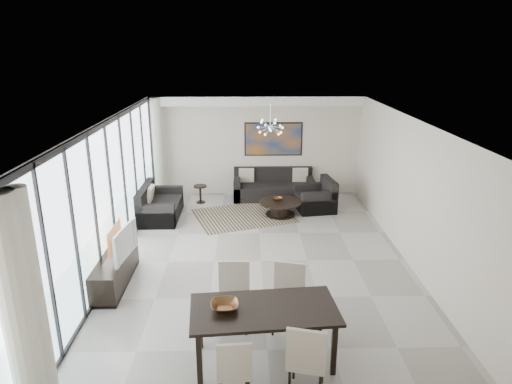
{
  "coord_description": "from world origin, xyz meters",
  "views": [
    {
      "loc": [
        -0.3,
        -8.52,
        4.28
      ],
      "look_at": [
        -0.09,
        0.77,
        1.25
      ],
      "focal_mm": 32.0,
      "sensor_mm": 36.0,
      "label": 1
    }
  ],
  "objects_px": {
    "dining_table": "(264,314)",
    "coffee_table": "(280,207)",
    "sofa_main": "(274,188)",
    "tv_console": "(114,270)",
    "television": "(120,242)"
  },
  "relations": [
    {
      "from": "dining_table",
      "to": "sofa_main",
      "type": "bearing_deg",
      "value": 85.54
    },
    {
      "from": "sofa_main",
      "to": "coffee_table",
      "type": "bearing_deg",
      "value": -86.39
    },
    {
      "from": "television",
      "to": "dining_table",
      "type": "xyz_separation_m",
      "value": [
        2.54,
        -2.22,
        -0.09
      ]
    },
    {
      "from": "sofa_main",
      "to": "television",
      "type": "relative_size",
      "value": 2.26
    },
    {
      "from": "coffee_table",
      "to": "tv_console",
      "type": "distance_m",
      "value": 4.85
    },
    {
      "from": "coffee_table",
      "to": "dining_table",
      "type": "relative_size",
      "value": 0.53
    },
    {
      "from": "tv_console",
      "to": "dining_table",
      "type": "distance_m",
      "value": 3.53
    },
    {
      "from": "tv_console",
      "to": "television",
      "type": "xyz_separation_m",
      "value": [
        0.16,
        -0.01,
        0.57
      ]
    },
    {
      "from": "coffee_table",
      "to": "dining_table",
      "type": "height_order",
      "value": "dining_table"
    },
    {
      "from": "sofa_main",
      "to": "tv_console",
      "type": "relative_size",
      "value": 1.3
    },
    {
      "from": "coffee_table",
      "to": "sofa_main",
      "type": "bearing_deg",
      "value": 93.61
    },
    {
      "from": "dining_table",
      "to": "coffee_table",
      "type": "bearing_deg",
      "value": 83.54
    },
    {
      "from": "sofa_main",
      "to": "tv_console",
      "type": "distance_m",
      "value": 5.92
    },
    {
      "from": "coffee_table",
      "to": "sofa_main",
      "type": "distance_m",
      "value": 1.44
    },
    {
      "from": "television",
      "to": "tv_console",
      "type": "bearing_deg",
      "value": 93.26
    }
  ]
}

